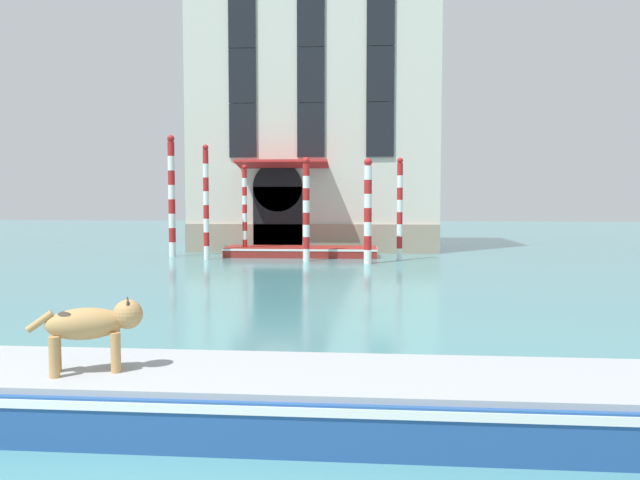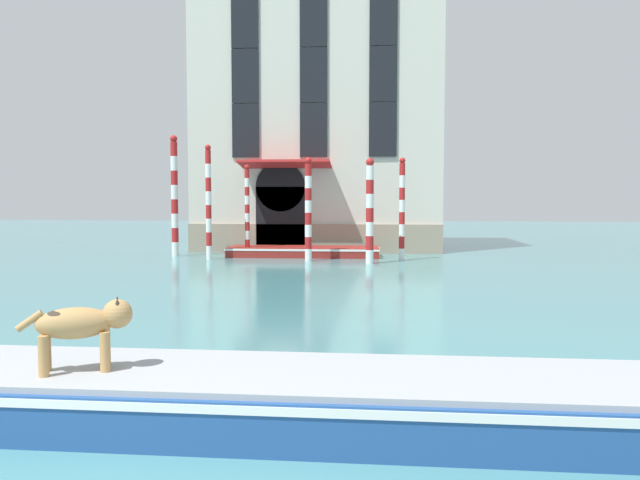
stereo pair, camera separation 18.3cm
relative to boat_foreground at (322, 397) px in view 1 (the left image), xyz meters
The scene contains 10 objects.
palazzo_left 23.46m from the boat_foreground, 94.45° to the left, with size 10.61×7.40×12.09m.
boat_foreground is the anchor object (origin of this frame).
dog_on_deck 2.37m from the boat_foreground, behind, with size 1.03×0.59×0.72m.
boat_moored_near_palazzo 18.23m from the boat_foreground, 96.34° to the left, with size 5.90×1.82×0.37m.
mooring_pole_0 16.91m from the boat_foreground, 84.13° to the left, with size 0.22×0.22×3.74m.
mooring_pole_1 15.62m from the boat_foreground, 87.93° to the left, with size 0.28×0.28×3.65m.
mooring_pole_2 16.49m from the boat_foreground, 95.78° to the left, with size 0.25×0.25×3.74m.
mooring_pole_3 19.23m from the boat_foreground, 111.62° to the left, with size 0.28×0.28×4.72m.
mooring_pole_4 18.29m from the boat_foreground, 103.22° to the left, with size 0.19×0.19×3.56m.
mooring_pole_5 17.57m from the boat_foreground, 107.97° to the left, with size 0.22×0.22×4.24m.
Camera 1 is at (2.67, -2.26, 2.27)m, focal length 35.00 mm.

